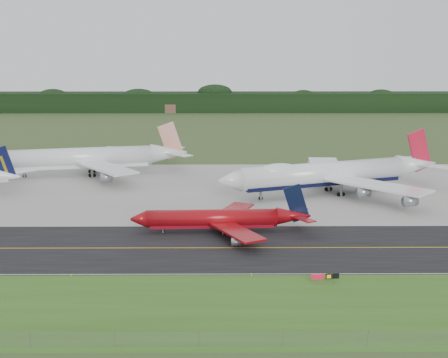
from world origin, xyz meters
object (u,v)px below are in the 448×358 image
(taxiway_sign, at_px, (325,277))
(jet_star_tail, at_px, (91,158))
(jet_ba_747, at_px, (331,173))
(jet_red_737, at_px, (222,219))

(taxiway_sign, bearing_deg, jet_star_tail, 122.65)
(jet_ba_747, height_order, taxiway_sign, jet_ba_747)
(jet_red_737, distance_m, jet_star_tail, 77.33)
(jet_star_tail, bearing_deg, jet_red_737, -56.22)
(jet_ba_747, xyz_separation_m, taxiway_sign, (-12.78, -68.61, -4.82))
(jet_ba_747, height_order, jet_star_tail, jet_ba_747)
(jet_red_737, bearing_deg, taxiway_sign, -59.74)
(jet_red_737, relative_size, jet_star_tail, 0.64)
(jet_red_737, height_order, taxiway_sign, jet_red_737)
(jet_ba_747, relative_size, taxiway_sign, 13.35)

